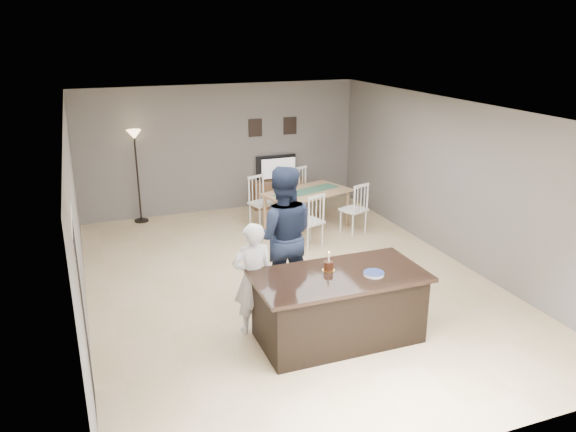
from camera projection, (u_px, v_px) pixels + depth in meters
name	position (u px, v px, depth m)	size (l,w,h in m)	color
floor	(288.00, 282.00, 8.84)	(8.00, 8.00, 0.00)	tan
room_shell	(288.00, 179.00, 8.30)	(8.00, 8.00, 8.00)	slate
kitchen_island	(339.00, 306.00, 7.10)	(2.15, 1.10, 0.90)	black
tv_console	(279.00, 193.00, 12.48)	(1.20, 0.40, 0.60)	brown
television	(277.00, 168.00, 12.37)	(0.91, 0.12, 0.53)	black
tv_screen_glow	(279.00, 168.00, 12.29)	(0.78, 0.78, 0.00)	orange
picture_frames	(273.00, 127.00, 12.19)	(1.10, 0.02, 0.38)	black
doorway	(83.00, 306.00, 5.39)	(0.00, 2.10, 2.65)	black
woman	(253.00, 278.00, 7.19)	(0.55, 0.36, 1.50)	silver
man	(282.00, 236.00, 7.90)	(0.99, 0.77, 2.03)	#192237
birthday_cake	(329.00, 266.00, 7.05)	(0.17, 0.17, 0.26)	#EBB845
plate_stack	(374.00, 274.00, 6.92)	(0.26, 0.26, 0.04)	white
dining_table	(307.00, 198.00, 10.96)	(2.07, 2.25, 1.00)	tan
floor_lamp	(135.00, 151.00, 11.12)	(0.28, 0.28, 1.90)	black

